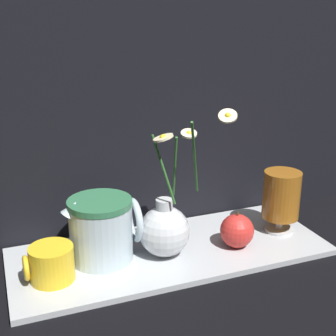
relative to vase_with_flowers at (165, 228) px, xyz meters
name	(u,v)px	position (x,y,z in m)	size (l,w,h in m)	color
ground_plane	(171,254)	(0.02, 0.02, -0.07)	(6.00, 6.00, 0.00)	black
shelf	(171,252)	(0.02, 0.02, -0.07)	(0.67, 0.26, 0.01)	#B2B7BC
vase_with_flowers	(165,228)	(0.00, 0.00, 0.00)	(0.18, 0.14, 0.31)	silver
yellow_mug	(51,264)	(-0.23, -0.01, -0.03)	(0.09, 0.08, 0.07)	yellow
ceramic_pitcher	(102,227)	(-0.12, 0.03, 0.01)	(0.15, 0.13, 0.14)	silver
tea_glass	(281,196)	(0.28, 0.01, 0.03)	(0.08, 0.08, 0.14)	silver
orange_fruit	(237,231)	(0.16, -0.02, -0.02)	(0.07, 0.07, 0.08)	red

